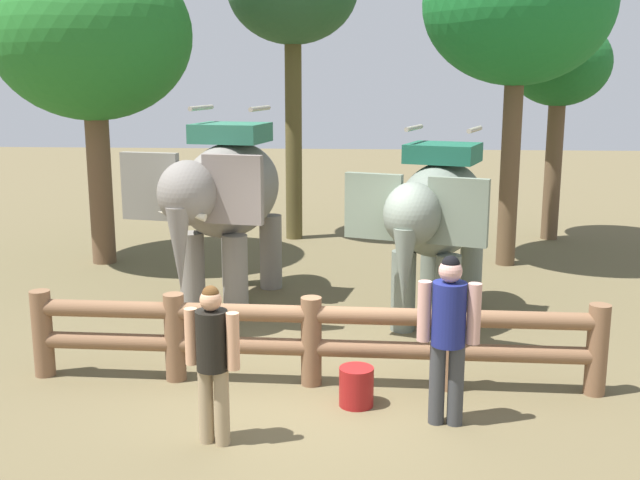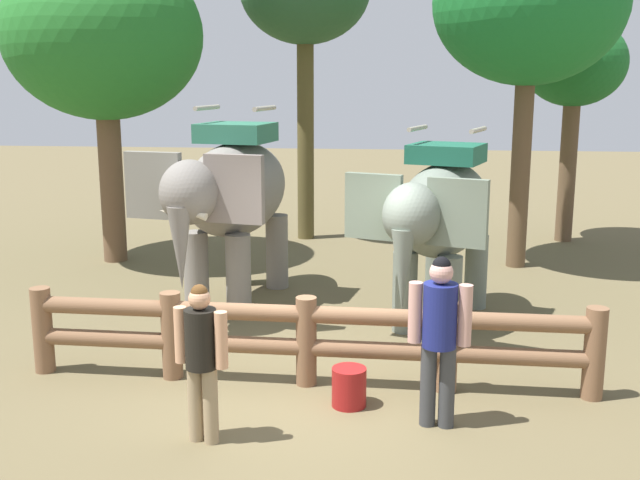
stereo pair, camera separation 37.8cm
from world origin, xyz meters
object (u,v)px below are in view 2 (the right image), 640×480
(tree_back_center, at_px, (529,5))
(elephant_near_left, at_px, (231,195))
(tourist_man_in_blue, at_px, (439,330))
(tree_far_right, at_px, (574,68))
(feed_bucket, at_px, (349,387))
(tree_deep_back, at_px, (103,37))
(elephant_center, at_px, (440,216))
(log_fence, at_px, (306,335))
(tourist_woman_in_black, at_px, (201,352))

(tree_back_center, bearing_deg, elephant_near_left, -148.39)
(tourist_man_in_blue, distance_m, tree_back_center, 8.15)
(tree_far_right, distance_m, feed_bucket, 10.57)
(tree_deep_back, bearing_deg, tree_far_right, 17.29)
(elephant_center, height_order, tree_deep_back, tree_deep_back)
(elephant_center, bearing_deg, feed_bucket, -109.67)
(tree_back_center, bearing_deg, elephant_center, -114.25)
(tourist_man_in_blue, height_order, tree_far_right, tree_far_right)
(tree_back_center, bearing_deg, log_fence, -118.06)
(log_fence, bearing_deg, elephant_center, 56.81)
(elephant_near_left, height_order, tree_deep_back, tree_deep_back)
(tourist_man_in_blue, relative_size, feed_bucket, 4.13)
(log_fence, xyz_separation_m, tourist_woman_in_black, (-0.83, -1.53, 0.32))
(log_fence, distance_m, tree_far_right, 10.20)
(elephant_near_left, bearing_deg, elephant_center, -11.99)
(tree_far_right, bearing_deg, tourist_woman_in_black, -118.36)
(tourist_woman_in_black, distance_m, feed_bucket, 1.82)
(tree_deep_back, relative_size, feed_bucket, 13.45)
(tree_far_right, height_order, tree_deep_back, tree_deep_back)
(elephant_near_left, relative_size, tree_back_center, 0.59)
(log_fence, height_order, tree_deep_back, tree_deep_back)
(tree_back_center, height_order, tree_deep_back, tree_back_center)
(elephant_near_left, distance_m, elephant_center, 3.23)
(log_fence, bearing_deg, tourist_man_in_blue, -32.73)
(log_fence, relative_size, tourist_man_in_blue, 3.73)
(tourist_woman_in_black, height_order, tree_back_center, tree_back_center)
(elephant_center, bearing_deg, elephant_near_left, 168.01)
(tourist_man_in_blue, bearing_deg, feed_bucket, 157.32)
(tourist_man_in_blue, xyz_separation_m, tree_deep_back, (-5.92, 6.67, 3.19))
(elephant_center, distance_m, tree_far_right, 7.11)
(tree_far_right, relative_size, feed_bucket, 10.89)
(log_fence, relative_size, tree_back_center, 1.07)
(tourist_woman_in_black, xyz_separation_m, tree_back_center, (4.07, 7.62, 3.84))
(elephant_near_left, bearing_deg, tourist_woman_in_black, -81.27)
(tourist_woman_in_black, height_order, feed_bucket, tourist_woman_in_black)
(log_fence, height_order, tourist_man_in_blue, tourist_man_in_blue)
(elephant_center, height_order, tree_far_right, tree_far_right)
(tourist_man_in_blue, xyz_separation_m, tree_far_right, (3.15, 9.50, 2.67))
(log_fence, distance_m, elephant_near_left, 3.68)
(elephant_near_left, height_order, tree_far_right, tree_far_right)
(tourist_woman_in_black, bearing_deg, tourist_man_in_blue, 14.37)
(feed_bucket, bearing_deg, elephant_near_left, 119.40)
(elephant_center, xyz_separation_m, tree_deep_back, (-6.08, 3.26, 2.64))
(elephant_center, xyz_separation_m, tree_back_center, (1.63, 3.62, 3.17))
(elephant_center, xyz_separation_m, tourist_woman_in_black, (-2.44, -4.00, -0.66))
(tourist_woman_in_black, bearing_deg, elephant_near_left, 98.73)
(tree_back_center, bearing_deg, tourist_man_in_blue, -104.24)
(tourist_woman_in_black, xyz_separation_m, tree_deep_back, (-3.63, 7.26, 3.30))
(log_fence, height_order, tree_far_right, tree_far_right)
(elephant_near_left, bearing_deg, log_fence, -63.80)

